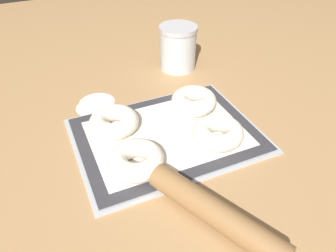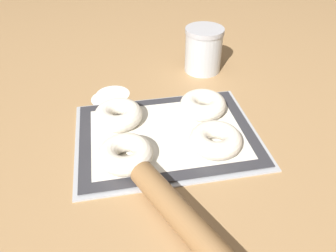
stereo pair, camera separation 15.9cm
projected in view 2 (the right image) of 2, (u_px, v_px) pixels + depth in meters
ground_plane at (166, 133)px, 0.92m from camera, size 2.80×2.80×0.00m
baking_tray at (168, 135)px, 0.91m from camera, size 0.50×0.37×0.01m
baking_mat at (168, 133)px, 0.90m from camera, size 0.48×0.35×0.00m
bagel_front_left at (125, 154)px, 0.80m from camera, size 0.14×0.14×0.05m
bagel_front_right at (216, 140)px, 0.84m from camera, size 0.14×0.14×0.05m
bagel_back_left at (119, 115)px, 0.93m from camera, size 0.14×0.14×0.05m
bagel_back_right at (203, 105)px, 0.97m from camera, size 0.14×0.14×0.05m
flour_canister at (203, 50)px, 1.16m from camera, size 0.13×0.13×0.16m
rolling_pin at (183, 219)px, 0.66m from camera, size 0.20×0.39×0.06m
flour_patch_near at (113, 94)px, 1.08m from camera, size 0.11×0.11×0.00m
flour_patch_far at (104, 99)px, 1.06m from camera, size 0.09×0.10×0.00m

